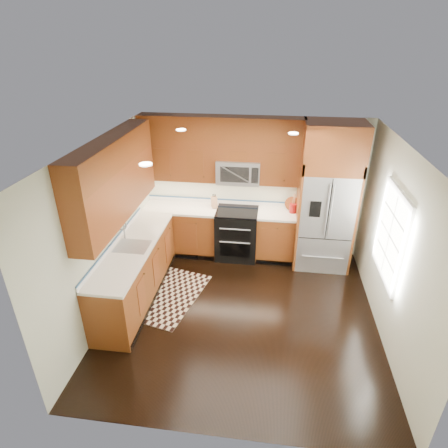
# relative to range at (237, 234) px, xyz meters

# --- Properties ---
(ground) EXTENTS (4.00, 4.00, 0.00)m
(ground) POSITION_rel_range_xyz_m (0.25, -1.67, -0.47)
(ground) COLOR black
(ground) RESTS_ON ground
(wall_back) EXTENTS (4.00, 0.02, 2.60)m
(wall_back) POSITION_rel_range_xyz_m (0.25, 0.33, 0.83)
(wall_back) COLOR silver
(wall_back) RESTS_ON ground
(wall_left) EXTENTS (0.02, 4.00, 2.60)m
(wall_left) POSITION_rel_range_xyz_m (-1.75, -1.67, 0.83)
(wall_left) COLOR silver
(wall_left) RESTS_ON ground
(wall_right) EXTENTS (0.02, 4.00, 2.60)m
(wall_right) POSITION_rel_range_xyz_m (2.25, -1.67, 0.83)
(wall_right) COLOR silver
(wall_right) RESTS_ON ground
(window) EXTENTS (0.04, 1.10, 1.30)m
(window) POSITION_rel_range_xyz_m (2.23, -1.47, 0.93)
(window) COLOR white
(window) RESTS_ON ground
(base_cabinets) EXTENTS (2.85, 3.00, 0.90)m
(base_cabinets) POSITION_rel_range_xyz_m (-0.98, -0.77, -0.02)
(base_cabinets) COLOR brown
(base_cabinets) RESTS_ON ground
(countertop) EXTENTS (2.86, 3.01, 0.04)m
(countertop) POSITION_rel_range_xyz_m (-0.84, -0.65, 0.45)
(countertop) COLOR white
(countertop) RESTS_ON base_cabinets
(upper_cabinets) EXTENTS (2.85, 3.00, 1.15)m
(upper_cabinets) POSITION_rel_range_xyz_m (-0.90, -0.58, 1.56)
(upper_cabinets) COLOR brown
(upper_cabinets) RESTS_ON ground
(range) EXTENTS (0.76, 0.67, 0.95)m
(range) POSITION_rel_range_xyz_m (0.00, 0.00, 0.00)
(range) COLOR black
(range) RESTS_ON ground
(microwave) EXTENTS (0.76, 0.40, 0.42)m
(microwave) POSITION_rel_range_xyz_m (-0.00, 0.13, 1.19)
(microwave) COLOR #B2B2B7
(microwave) RESTS_ON ground
(refrigerator) EXTENTS (0.98, 0.75, 2.60)m
(refrigerator) POSITION_rel_range_xyz_m (1.55, -0.04, 0.83)
(refrigerator) COLOR #B2B2B7
(refrigerator) RESTS_ON ground
(sink_faucet) EXTENTS (0.54, 0.44, 0.37)m
(sink_faucet) POSITION_rel_range_xyz_m (-1.48, -1.44, 0.52)
(sink_faucet) COLOR #B2B2B7
(sink_faucet) RESTS_ON countertop
(rug) EXTENTS (1.20, 1.63, 0.01)m
(rug) POSITION_rel_range_xyz_m (-0.95, -1.40, -0.46)
(rug) COLOR black
(rug) RESTS_ON ground
(knife_block) EXTENTS (0.14, 0.16, 0.26)m
(knife_block) POSITION_rel_range_xyz_m (-0.44, 0.11, 0.58)
(knife_block) COLOR #A57550
(knife_block) RESTS_ON countertop
(utensil_crock) EXTENTS (0.15, 0.15, 0.36)m
(utensil_crock) POSITION_rel_range_xyz_m (1.00, 0.08, 0.59)
(utensil_crock) COLOR #9E1413
(utensil_crock) RESTS_ON countertop
(cutting_board) EXTENTS (0.31, 0.31, 0.02)m
(cutting_board) POSITION_rel_range_xyz_m (0.99, 0.17, 0.48)
(cutting_board) COLOR brown
(cutting_board) RESTS_ON countertop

